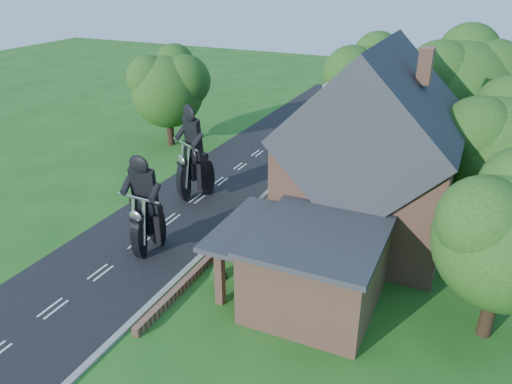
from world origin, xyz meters
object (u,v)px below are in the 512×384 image
at_px(garden_wall, 253,216).
at_px(motorcycle_lead, 149,238).
at_px(house, 371,159).
at_px(motorcycle_follow, 196,184).
at_px(annex, 314,266).

relative_size(garden_wall, motorcycle_lead, 12.93).
xyz_separation_m(house, motorcycle_follow, (-10.71, 0.22, -3.45)).
distance_m(garden_wall, house, 7.52).
xyz_separation_m(house, motorcycle_lead, (-9.50, -6.38, -3.55)).
distance_m(garden_wall, motorcycle_lead, 6.34).
bearing_deg(motorcycle_lead, house, -143.22).
height_order(garden_wall, motorcycle_lead, motorcycle_lead).
distance_m(annex, motorcycle_follow, 12.32).
bearing_deg(annex, house, 84.76).
relative_size(house, annex, 1.45).
distance_m(house, annex, 7.30).
xyz_separation_m(house, annex, (-0.62, -6.80, -2.58)).
bearing_deg(garden_wall, annex, -46.16).
distance_m(garden_wall, motorcycle_follow, 4.73).
relative_size(house, motorcycle_follow, 5.34).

